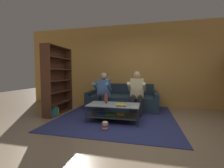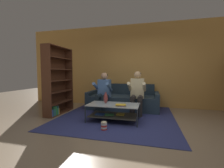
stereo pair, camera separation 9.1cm
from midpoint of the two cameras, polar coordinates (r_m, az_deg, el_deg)
ground at (r=3.24m, az=6.10°, el=-17.28°), size 16.80×16.80×0.00m
back_partition at (r=5.47m, az=9.99°, el=6.88°), size 8.40×0.12×2.90m
couch at (r=5.03m, az=4.75°, el=-6.23°), size 2.28×0.98×0.81m
person_seated_left at (r=4.55m, az=-2.75°, el=-2.48°), size 0.50×0.58×1.20m
person_seated_right at (r=4.36m, az=10.11°, el=-2.59°), size 0.50×0.58×1.24m
coffee_table at (r=3.73m, az=1.15°, el=-9.85°), size 1.24×0.65×0.43m
area_rug at (r=4.33m, az=2.93°, el=-11.66°), size 3.00×3.32×0.01m
vase at (r=3.76m, az=-1.73°, el=-5.44°), size 0.10×0.10×0.28m
book_stack at (r=3.52m, az=4.11°, el=-7.97°), size 0.24×0.19×0.04m
bookshelf at (r=4.64m, az=-19.82°, el=0.05°), size 0.30×1.11×1.94m
popcorn_tub at (r=3.23m, az=-2.24°, el=-15.56°), size 0.13×0.13×0.19m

